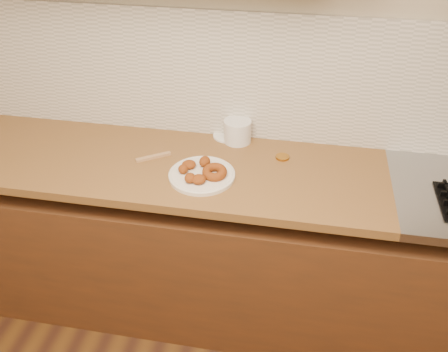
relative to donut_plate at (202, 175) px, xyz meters
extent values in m
cube|color=#BAAD8E|center=(0.30, 0.39, 0.44)|extent=(4.00, 0.02, 2.70)
cube|color=#5A2F15|center=(0.30, 0.08, -0.52)|extent=(3.60, 0.60, 0.77)
cube|color=brown|center=(-0.35, 0.08, -0.03)|extent=(2.30, 0.62, 0.04)
cube|color=beige|center=(0.30, 0.38, 0.29)|extent=(3.60, 0.02, 0.60)
cylinder|color=white|center=(0.00, 0.00, 0.00)|extent=(0.29, 0.29, 0.02)
torus|color=brown|center=(0.06, 0.00, 0.03)|extent=(0.12, 0.13, 0.05)
ellipsoid|color=brown|center=(-0.07, 0.04, 0.02)|extent=(0.07, 0.07, 0.03)
ellipsoid|color=brown|center=(-0.08, -0.01, 0.03)|extent=(0.06, 0.06, 0.04)
ellipsoid|color=brown|center=(-0.03, -0.07, 0.03)|extent=(0.05, 0.06, 0.04)
ellipsoid|color=brown|center=(0.00, -0.07, 0.03)|extent=(0.08, 0.08, 0.04)
ellipsoid|color=brown|center=(0.00, 0.06, 0.03)|extent=(0.05, 0.06, 0.05)
cylinder|color=white|center=(0.10, 0.33, 0.05)|extent=(0.15, 0.15, 0.11)
cylinder|color=white|center=(0.05, 0.36, 0.00)|extent=(0.15, 0.15, 0.01)
cylinder|color=#AA7022|center=(0.33, 0.21, 0.00)|extent=(0.08, 0.08, 0.01)
cube|color=#AA7F53|center=(-0.25, 0.11, 0.00)|extent=(0.15, 0.11, 0.01)
camera|label=1|loc=(0.39, -1.62, 1.15)|focal=38.00mm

